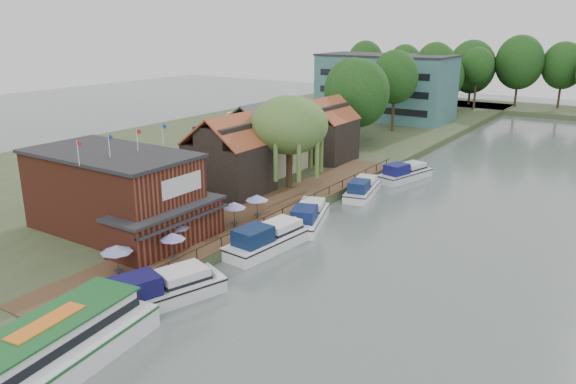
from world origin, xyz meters
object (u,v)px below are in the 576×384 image
Objects in this scene: cottage_b at (261,137)px; cruiser_4 at (405,171)px; umbrella_4 at (257,207)px; cruiser_3 at (363,186)px; pub at (128,195)px; swan at (87,339)px; umbrella_3 at (234,214)px; umbrella_2 at (177,235)px; cottage_c at (325,129)px; cruiser_1 at (269,236)px; hotel_block at (385,87)px; umbrella_1 at (173,247)px; tour_boat at (39,355)px; cruiser_2 at (308,213)px; willow at (289,143)px; cruiser_0 at (162,286)px; cottage_a at (229,155)px; umbrella_0 at (118,260)px.

cruiser_4 is at bearing 29.80° from cottage_b.
cruiser_3 is (3.43, 15.46, -1.19)m from umbrella_4.
swan is at bearing -51.22° from pub.
umbrella_3 reaches higher than cruiser_4.
umbrella_4 is 0.26× the size of cruiser_3.
cottage_c is at bearing 99.86° from umbrella_2.
umbrella_4 is at bearing 143.22° from cruiser_1.
umbrella_1 is (15.49, -73.31, -4.86)m from hotel_block.
cruiser_3 is 41.20m from tour_boat.
willow is at bearing 115.05° from cruiser_2.
umbrella_2 is (9.97, -25.33, -2.96)m from cottage_b.
pub is 2.35× the size of cottage_c.
hotel_block is at bearing 121.16° from cruiser_0.
cottage_a reaches higher than tour_boat.
willow reaches higher than umbrella_2.
cottage_b is at bearing 133.02° from cruiser_1.
cruiser_3 is at bearing 83.46° from tour_boat.
cottage_c is (4.00, 9.00, 0.00)m from cottage_b.
cruiser_1 is 28.08m from cruiser_4.
cottage_a is 11.83m from umbrella_3.
pub reaches higher than umbrella_3.
cruiser_3 is (10.36, 24.80, -3.56)m from pub.
hotel_block is at bearing 97.13° from cottage_a.
swan is (-0.70, -18.35, -1.04)m from cruiser_1.
willow is (11.50, -51.00, -0.94)m from hotel_block.
willow is 1.08× the size of cruiser_2.
umbrella_0 is (6.90, -21.37, -2.96)m from cottage_a.
umbrella_2 is (-1.53, 1.97, 0.00)m from umbrella_1.
cruiser_3 is at bearing 107.54° from cruiser_0.
swan is at bearing -79.67° from umbrella_3.
umbrella_4 is 0.25× the size of cruiser_2.
umbrella_3 is at bearing 96.24° from umbrella_1.
umbrella_2 is 1.00× the size of umbrella_3.
umbrella_0 and umbrella_1 have the same top height.
umbrella_0 is at bearing -90.62° from umbrella_2.
cruiser_1 is (18.67, -65.06, -5.89)m from hotel_block.
pub reaches higher than swan.
cruiser_1 is at bearing 105.48° from cruiser_0.
umbrella_1 is at bearing -108.23° from cruiser_3.
willow is 4.39× the size of umbrella_1.
willow is at bearing -105.96° from cruiser_4.
cottage_b is at bearing 112.83° from umbrella_1.
cruiser_4 is at bearing -61.94° from hotel_block.
willow reaches higher than cruiser_3.
umbrella_2 is at bearing -85.05° from cruiser_4.
cottage_b is 4.04× the size of umbrella_0.
cottage_b reaches higher than cruiser_3.
pub reaches higher than umbrella_2.
cottage_b is at bearing 167.00° from cruiser_3.
cruiser_3 is at bearing 81.87° from umbrella_0.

